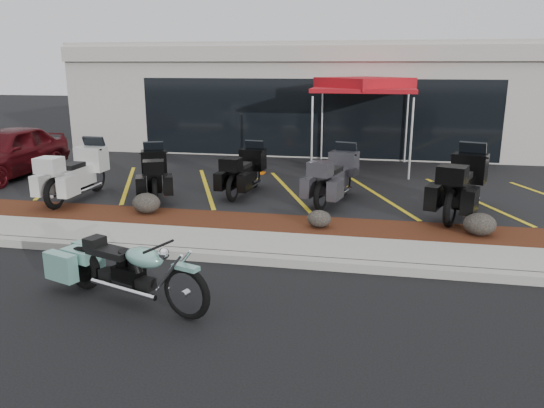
% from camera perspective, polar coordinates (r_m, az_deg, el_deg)
% --- Properties ---
extents(ground, '(90.00, 90.00, 0.00)m').
position_cam_1_polar(ground, '(8.28, -4.50, -8.47)').
color(ground, black).
rests_on(ground, ground).
extents(curb, '(24.00, 0.25, 0.15)m').
position_cam_1_polar(curb, '(9.05, -2.98, -5.83)').
color(curb, gray).
rests_on(curb, ground).
extents(sidewalk, '(24.00, 1.20, 0.15)m').
position_cam_1_polar(sidewalk, '(9.69, -1.97, -4.40)').
color(sidewalk, gray).
rests_on(sidewalk, ground).
extents(mulch_bed, '(24.00, 1.20, 0.16)m').
position_cam_1_polar(mulch_bed, '(10.81, -0.53, -2.33)').
color(mulch_bed, '#33110B').
rests_on(mulch_bed, ground).
extents(upper_lot, '(26.00, 9.60, 0.15)m').
position_cam_1_polar(upper_lot, '(15.97, 3.41, 3.28)').
color(upper_lot, black).
rests_on(upper_lot, ground).
extents(dealership_building, '(18.00, 8.16, 4.00)m').
position_cam_1_polar(dealership_building, '(21.91, 5.78, 11.46)').
color(dealership_building, '#ACA59B').
rests_on(dealership_building, ground).
extents(boulder_left, '(0.61, 0.51, 0.43)m').
position_cam_1_polar(boulder_left, '(11.69, -13.37, 0.10)').
color(boulder_left, black).
rests_on(boulder_left, mulch_bed).
extents(boulder_mid, '(0.48, 0.40, 0.34)m').
position_cam_1_polar(boulder_mid, '(10.43, 5.09, -1.59)').
color(boulder_mid, black).
rests_on(boulder_mid, mulch_bed).
extents(boulder_right, '(0.60, 0.50, 0.42)m').
position_cam_1_polar(boulder_right, '(10.63, 21.43, -2.04)').
color(boulder_right, black).
rests_on(boulder_right, mulch_bed).
extents(hero_cruiser, '(2.86, 1.58, 0.98)m').
position_cam_1_polar(hero_cruiser, '(7.04, -9.19, -8.60)').
color(hero_cruiser, '#67A092').
rests_on(hero_cruiser, ground).
extents(touring_white, '(0.97, 2.41, 1.39)m').
position_cam_1_polar(touring_white, '(13.96, -18.48, 4.08)').
color(touring_white, silver).
rests_on(touring_white, upper_lot).
extents(touring_black_front, '(1.61, 2.31, 1.26)m').
position_cam_1_polar(touring_black_front, '(13.67, -12.53, 3.99)').
color(touring_black_front, black).
rests_on(touring_black_front, upper_lot).
extents(touring_black_mid, '(1.05, 2.21, 1.24)m').
position_cam_1_polar(touring_black_mid, '(13.70, -1.89, 4.32)').
color(touring_black_mid, black).
rests_on(touring_black_mid, upper_lot).
extents(touring_grey, '(1.41, 2.40, 1.31)m').
position_cam_1_polar(touring_grey, '(13.01, 7.89, 3.79)').
color(touring_grey, '#333238').
rests_on(touring_grey, upper_lot).
extents(touring_black_rear, '(1.74, 2.70, 1.47)m').
position_cam_1_polar(touring_black_rear, '(12.64, 20.53, 3.01)').
color(touring_black_rear, black).
rests_on(touring_black_rear, upper_lot).
extents(parked_car, '(1.70, 4.21, 1.43)m').
position_cam_1_polar(parked_car, '(16.77, -26.70, 5.02)').
color(parked_car, '#40090D').
rests_on(parked_car, upper_lot).
extents(traffic_cone, '(0.46, 0.46, 0.46)m').
position_cam_1_polar(traffic_cone, '(15.57, -1.48, 4.14)').
color(traffic_cone, orange).
rests_on(traffic_cone, upper_lot).
extents(popup_canopy, '(3.19, 3.19, 2.73)m').
position_cam_1_polar(popup_canopy, '(16.34, 9.88, 12.38)').
color(popup_canopy, silver).
rests_on(popup_canopy, upper_lot).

